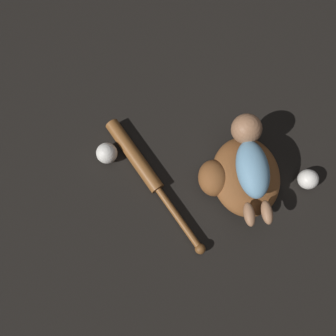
# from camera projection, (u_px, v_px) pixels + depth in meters

# --- Properties ---
(ground_plane) EXTENTS (6.00, 6.00, 0.00)m
(ground_plane) POSITION_uv_depth(u_px,v_px,m) (251.00, 167.00, 1.23)
(ground_plane) COLOR black
(baseball_glove) EXTENTS (0.37, 0.35, 0.10)m
(baseball_glove) POSITION_uv_depth(u_px,v_px,m) (240.00, 176.00, 1.17)
(baseball_glove) COLOR brown
(baseball_glove) RESTS_ON ground
(baby_figure) EXTENTS (0.37, 0.21, 0.11)m
(baby_figure) POSITION_uv_depth(u_px,v_px,m) (251.00, 158.00, 1.09)
(baby_figure) COLOR #6693B2
(baby_figure) RESTS_ON baseball_glove
(baseball_bat) EXTENTS (0.59, 0.13, 0.05)m
(baseball_bat) POSITION_uv_depth(u_px,v_px,m) (143.00, 168.00, 1.21)
(baseball_bat) COLOR brown
(baseball_bat) RESTS_ON ground
(baseball) EXTENTS (0.08, 0.08, 0.08)m
(baseball) POSITION_uv_depth(u_px,v_px,m) (107.00, 153.00, 1.21)
(baseball) COLOR white
(baseball) RESTS_ON ground
(baseball_spare) EXTENTS (0.07, 0.07, 0.07)m
(baseball_spare) POSITION_uv_depth(u_px,v_px,m) (308.00, 179.00, 1.18)
(baseball_spare) COLOR white
(baseball_spare) RESTS_ON ground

